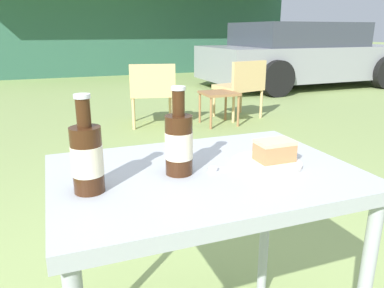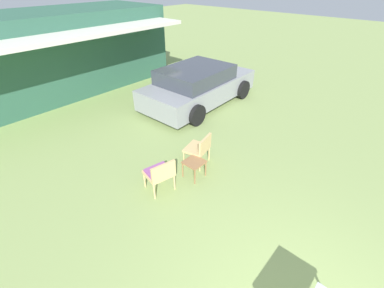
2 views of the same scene
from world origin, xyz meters
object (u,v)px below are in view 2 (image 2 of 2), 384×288
(parked_car, at_px, (198,86))
(wicker_chair_plain, at_px, (199,148))
(wicker_chair_cushioned, at_px, (160,173))
(garden_side_table, at_px, (194,164))

(parked_car, height_order, wicker_chair_plain, parked_car)
(wicker_chair_cushioned, bearing_deg, garden_side_table, 175.52)
(parked_car, xyz_separation_m, wicker_chair_cushioned, (-3.82, -2.26, -0.17))
(wicker_chair_plain, height_order, garden_side_table, wicker_chair_plain)
(parked_car, height_order, wicker_chair_cushioned, parked_car)
(parked_car, relative_size, wicker_chair_cushioned, 5.54)
(parked_car, relative_size, wicker_chair_plain, 5.54)
(parked_car, bearing_deg, garden_side_table, -142.05)
(wicker_chair_plain, bearing_deg, wicker_chair_cushioned, -13.01)
(parked_car, distance_m, wicker_chair_cushioned, 4.45)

